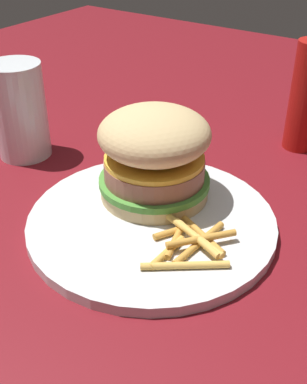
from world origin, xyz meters
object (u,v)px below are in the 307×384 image
object	(u,v)px
plate	(154,220)
fries_pile	(190,243)
ketchup_bottle	(306,97)
drink_glass	(21,116)
sandwich	(154,154)

from	to	relation	value
plate	fries_pile	size ratio (longest dim) A/B	2.56
ketchup_bottle	fries_pile	bearing A→B (deg)	-90.56
plate	fries_pile	bearing A→B (deg)	-22.22
plate	drink_glass	distance (m)	0.24
sandwich	plate	bearing A→B (deg)	-56.77
plate	sandwich	distance (m)	0.07
plate	ketchup_bottle	bearing A→B (deg)	76.88
plate	ketchup_bottle	world-z (taller)	ketchup_bottle
sandwich	ketchup_bottle	size ratio (longest dim) A/B	0.85
sandwich	fries_pile	xyz separation A→B (m)	(0.08, -0.06, -0.05)
sandwich	ketchup_bottle	xyz separation A→B (m)	(0.09, 0.23, 0.01)
plate	fries_pile	distance (m)	0.07
plate	fries_pile	world-z (taller)	fries_pile
sandwich	ketchup_bottle	world-z (taller)	ketchup_bottle
fries_pile	drink_glass	bearing A→B (deg)	168.44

